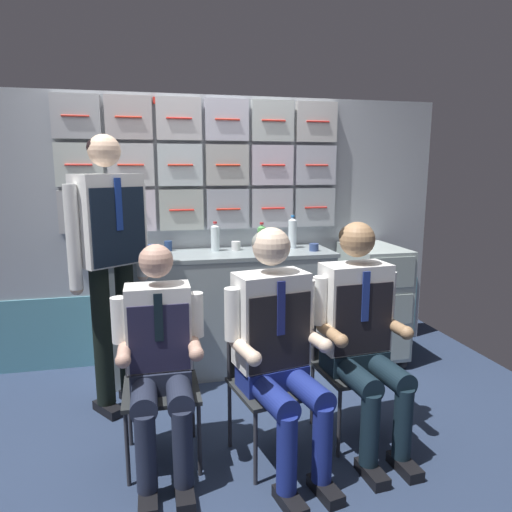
% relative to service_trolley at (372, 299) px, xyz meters
% --- Properties ---
extents(ground, '(4.80, 4.80, 0.04)m').
position_rel_service_trolley_xyz_m(ground, '(-1.43, -1.01, -0.53)').
color(ground, '#26334E').
extents(galley_bulkhead, '(4.20, 0.14, 2.15)m').
position_rel_service_trolley_xyz_m(galley_bulkhead, '(-1.42, 0.36, 0.63)').
color(galley_bulkhead, '#A2A8B1').
rests_on(galley_bulkhead, ground).
extents(galley_counter, '(1.80, 0.53, 0.94)m').
position_rel_service_trolley_xyz_m(galley_counter, '(-1.28, 0.08, -0.04)').
color(galley_counter, '#96A3A6').
rests_on(galley_counter, ground).
extents(service_trolley, '(0.40, 0.65, 0.95)m').
position_rel_service_trolley_xyz_m(service_trolley, '(0.00, 0.00, 0.00)').
color(service_trolley, black).
rests_on(service_trolley, ground).
extents(folding_chair_left, '(0.40, 0.41, 0.82)m').
position_rel_service_trolley_xyz_m(folding_chair_left, '(-1.76, -0.95, -0.01)').
color(folding_chair_left, '#2D2D33').
rests_on(folding_chair_left, ground).
extents(crew_member_left, '(0.48, 0.58, 1.20)m').
position_rel_service_trolley_xyz_m(crew_member_left, '(-1.76, -1.12, 0.14)').
color(crew_member_left, black).
rests_on(crew_member_left, ground).
extents(folding_chair_center, '(0.47, 0.47, 0.82)m').
position_rel_service_trolley_xyz_m(folding_chair_center, '(-1.19, -1.06, -0.01)').
color(folding_chair_center, '#2D2D33').
rests_on(folding_chair_center, ground).
extents(crew_member_center, '(0.53, 0.69, 1.28)m').
position_rel_service_trolley_xyz_m(crew_member_center, '(-1.16, -1.21, 0.20)').
color(crew_member_center, black).
rests_on(crew_member_center, ground).
extents(folding_chair_right, '(0.43, 0.43, 0.82)m').
position_rel_service_trolley_xyz_m(folding_chair_right, '(-0.65, -0.96, -0.01)').
color(folding_chair_right, '#2D2D33').
rests_on(folding_chair_right, ground).
extents(crew_member_right, '(0.52, 0.66, 1.29)m').
position_rel_service_trolley_xyz_m(crew_member_right, '(-0.64, -1.11, 0.20)').
color(crew_member_right, black).
rests_on(crew_member_right, ground).
extents(crew_member_standing, '(0.47, 0.42, 1.79)m').
position_rel_service_trolley_xyz_m(crew_member_standing, '(-2.04, -0.39, 0.58)').
color(crew_member_standing, black).
rests_on(crew_member_standing, ground).
extents(water_bottle_tall, '(0.07, 0.07, 0.24)m').
position_rel_service_trolley_xyz_m(water_bottle_tall, '(-0.96, -0.02, 0.54)').
color(water_bottle_tall, '#52A453').
rests_on(water_bottle_tall, galley_counter).
extents(water_bottle_blue_cap, '(0.07, 0.07, 0.23)m').
position_rel_service_trolley_xyz_m(water_bottle_blue_cap, '(-1.29, 0.17, 0.54)').
color(water_bottle_blue_cap, silver).
rests_on(water_bottle_blue_cap, galley_counter).
extents(water_bottle_clear, '(0.07, 0.07, 0.27)m').
position_rel_service_trolley_xyz_m(water_bottle_clear, '(-0.65, 0.16, 0.56)').
color(water_bottle_clear, silver).
rests_on(water_bottle_clear, galley_counter).
extents(espresso_cup_small, '(0.07, 0.07, 0.07)m').
position_rel_service_trolley_xyz_m(espresso_cup_small, '(-1.12, 0.17, 0.47)').
color(espresso_cup_small, silver).
rests_on(espresso_cup_small, galley_counter).
extents(coffee_cup_spare, '(0.06, 0.06, 0.08)m').
position_rel_service_trolley_xyz_m(coffee_cup_spare, '(-1.65, 0.26, 0.47)').
color(coffee_cup_spare, navy).
rests_on(coffee_cup_spare, galley_counter).
extents(coffee_cup_white, '(0.07, 0.07, 0.06)m').
position_rel_service_trolley_xyz_m(coffee_cup_white, '(-1.78, 0.19, 0.47)').
color(coffee_cup_white, navy).
rests_on(coffee_cup_white, galley_counter).
extents(paper_cup_tan, '(0.07, 0.07, 0.06)m').
position_rel_service_trolley_xyz_m(paper_cup_tan, '(-0.53, -0.00, 0.46)').
color(paper_cup_tan, navy).
rests_on(paper_cup_tan, galley_counter).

